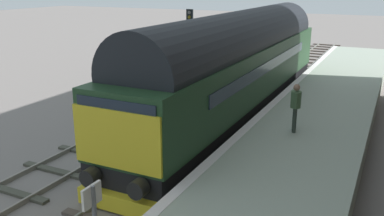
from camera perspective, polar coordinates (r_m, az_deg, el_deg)
The scene contains 7 objects.
ground_plane at distance 14.95m, azimuth -0.15°, elevation -6.26°, with size 140.00×140.00×0.00m, color slate.
track_main at distance 14.92m, azimuth -0.15°, elevation -6.07°, with size 2.50×60.00×0.15m.
track_adjacent_west at distance 16.55m, azimuth -10.45°, elevation -4.00°, with size 2.50×60.00×0.15m.
station_platform at distance 13.67m, azimuth 13.59°, elevation -6.78°, with size 4.00×44.00×1.01m.
diesel_locomotive at distance 18.34m, azimuth 6.33°, elevation 6.11°, with size 2.74×18.23×4.68m.
signal_post_mid at distance 26.62m, azimuth -0.28°, elevation 10.17°, with size 0.44×0.22×4.22m.
waiting_passenger at distance 14.28m, azimuth 13.91°, elevation 0.60°, with size 0.41×0.50×1.64m.
Camera 1 is at (6.10, -12.32, 5.87)m, focal length 39.22 mm.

